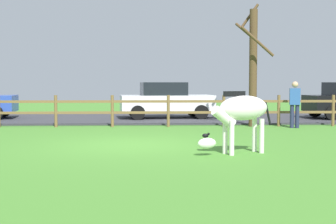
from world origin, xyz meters
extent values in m
plane|color=#47842D|center=(0.00, 0.00, 0.00)|extent=(60.00, 60.00, 0.00)
cube|color=#38383D|center=(0.00, 9.30, 0.03)|extent=(28.00, 7.40, 0.05)
cylinder|color=brown|center=(-2.91, 5.00, 0.57)|extent=(0.11, 0.11, 1.15)
cylinder|color=brown|center=(-0.89, 5.00, 0.57)|extent=(0.11, 0.11, 1.15)
cylinder|color=brown|center=(1.13, 5.00, 0.57)|extent=(0.11, 0.11, 1.15)
cylinder|color=brown|center=(3.15, 5.00, 0.57)|extent=(0.11, 0.11, 1.15)
cylinder|color=brown|center=(5.18, 5.00, 0.57)|extent=(0.11, 0.11, 1.15)
cylinder|color=brown|center=(7.20, 5.00, 0.57)|extent=(0.11, 0.11, 1.15)
cube|color=brown|center=(-0.89, 5.00, 0.52)|extent=(20.22, 0.06, 0.09)
cube|color=brown|center=(-0.89, 5.00, 0.92)|extent=(20.22, 0.06, 0.09)
cylinder|color=#513A23|center=(4.22, 5.02, 2.12)|extent=(0.29, 0.29, 4.24)
cylinder|color=#513A23|center=(4.23, 4.45, 3.04)|extent=(1.22, 0.13, 1.08)
cylinder|color=#513A23|center=(4.15, 5.33, 4.05)|extent=(0.71, 0.26, 0.90)
cylinder|color=#513A23|center=(3.83, 4.81, 3.46)|extent=(0.54, 0.86, 0.64)
ellipsoid|color=white|center=(2.57, -1.55, 1.03)|extent=(1.33, 0.92, 0.56)
cylinder|color=white|center=(2.25, -1.84, 0.39)|extent=(0.11, 0.11, 0.78)
cylinder|color=white|center=(2.14, -1.58, 0.39)|extent=(0.11, 0.11, 0.78)
cylinder|color=white|center=(2.99, -1.53, 0.39)|extent=(0.11, 0.11, 0.78)
cylinder|color=white|center=(2.88, -1.27, 0.39)|extent=(0.11, 0.11, 0.78)
cylinder|color=white|center=(2.08, -1.76, 0.84)|extent=(0.64, 0.45, 0.51)
ellipsoid|color=white|center=(1.69, -1.92, 0.28)|extent=(0.48, 0.35, 0.24)
cube|color=black|center=(2.33, -1.65, 1.35)|extent=(0.53, 0.25, 0.12)
cylinder|color=black|center=(3.18, -1.29, 0.88)|extent=(0.20, 0.12, 0.54)
cylinder|color=black|center=(2.00, 1.01, 0.03)|extent=(0.01, 0.01, 0.06)
cylinder|color=black|center=(2.00, 0.97, 0.03)|extent=(0.01, 0.01, 0.06)
ellipsoid|color=black|center=(2.00, 0.99, 0.12)|extent=(0.18, 0.10, 0.12)
sphere|color=black|center=(2.09, 0.99, 0.17)|extent=(0.07, 0.07, 0.07)
cylinder|color=black|center=(7.87, 8.82, 0.35)|extent=(0.61, 0.22, 0.60)
cylinder|color=black|center=(7.99, 7.12, 0.35)|extent=(0.61, 0.22, 0.60)
cylinder|color=black|center=(-6.10, 9.45, 0.35)|extent=(0.62, 0.24, 0.60)
cube|color=white|center=(1.21, 8.54, 0.70)|extent=(4.17, 2.15, 0.70)
cube|color=black|center=(1.06, 8.52, 1.33)|extent=(2.07, 1.77, 0.56)
cylinder|color=black|center=(2.45, 9.54, 0.35)|extent=(0.62, 0.25, 0.60)
cylinder|color=black|center=(2.65, 7.85, 0.35)|extent=(0.62, 0.25, 0.60)
cylinder|color=black|center=(-0.23, 9.23, 0.35)|extent=(0.62, 0.25, 0.60)
cylinder|color=black|center=(-0.03, 7.54, 0.35)|extent=(0.62, 0.25, 0.60)
cylinder|color=#232847|center=(5.47, 4.37, 0.41)|extent=(0.14, 0.14, 0.82)
cylinder|color=#232847|center=(5.65, 4.33, 0.41)|extent=(0.14, 0.14, 0.82)
cube|color=#2D569E|center=(5.56, 4.35, 1.11)|extent=(0.40, 0.29, 0.58)
sphere|color=tan|center=(5.56, 4.35, 1.53)|extent=(0.22, 0.22, 0.22)
camera|label=1|loc=(0.43, -12.16, 1.61)|focal=50.85mm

